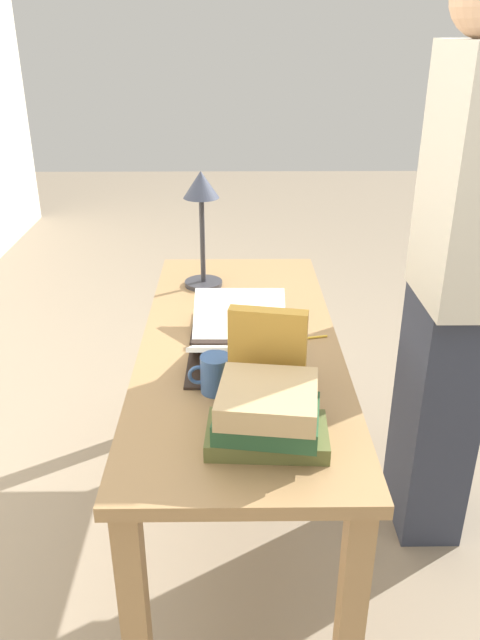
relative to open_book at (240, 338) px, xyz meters
name	(u,v)px	position (x,y,z in m)	size (l,w,h in m)	color
ground_plane	(240,529)	(0.05, 0.00, -0.78)	(12.00, 12.00, 0.00)	gray
reading_desk	(240,373)	(0.05, 0.00, -0.14)	(1.44, 0.59, 0.75)	#937047
open_book	(240,338)	(0.00, 0.00, 0.00)	(0.48, 0.30, 0.10)	black
book_stack_tall	(267,416)	(-0.46, -0.05, 0.04)	(0.23, 0.28, 0.15)	brown
book_standing_upright	(267,357)	(-0.29, -0.06, 0.10)	(0.07, 0.19, 0.25)	#BC8933
reading_lamp	(201,205)	(0.49, 0.13, 0.27)	(0.14, 0.14, 0.41)	#2D2D33
coffee_mug	(215,374)	(-0.24, 0.07, 0.02)	(0.08, 0.11, 0.10)	#335184
pencil	(300,340)	(0.04, -0.18, -0.03)	(0.04, 0.17, 0.01)	gold
person_reader	(453,289)	(0.11, -0.64, 0.11)	(0.36, 0.22, 1.77)	#2D3342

